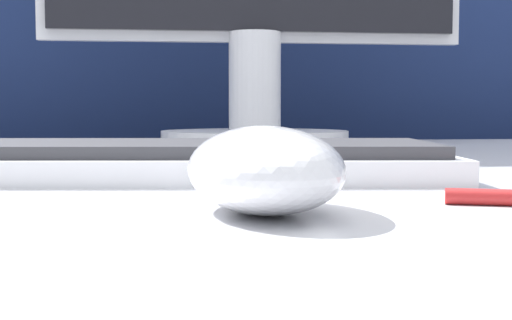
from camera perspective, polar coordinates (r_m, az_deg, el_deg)
The scene contains 3 objects.
partition_panel at distance 1.17m, azimuth -2.66°, elevation -0.01°, with size 5.00×0.03×1.48m.
computer_mouse_near at distance 0.32m, azimuth 0.70°, elevation -0.76°, with size 0.07×0.11×0.04m.
keyboard at distance 0.49m, azimuth -7.50°, elevation 0.01°, with size 0.40×0.18×0.02m.
Camera 1 is at (-0.09, -0.48, 0.83)m, focal length 50.00 mm.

